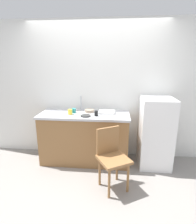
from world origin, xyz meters
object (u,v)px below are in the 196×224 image
at_px(terracotta_bowl, 89,111).
at_px(cup_black, 96,113).
at_px(cup_teal, 74,111).
at_px(dish_tray, 107,112).
at_px(refrigerator, 155,132).
at_px(cup_yellow, 70,112).
at_px(chair, 112,156).
at_px(hotplate, 86,116).

bearing_deg(terracotta_bowl, cup_black, -56.96).
relative_size(cup_teal, cup_black, 0.89).
bearing_deg(dish_tray, cup_black, -137.36).
bearing_deg(dish_tray, refrigerator, -2.77).
height_order(dish_tray, cup_yellow, cup_yellow).
height_order(cup_teal, cup_yellow, cup_yellow).
xyz_separation_m(chair, hotplate, (-0.46, 0.54, 0.43)).
distance_m(dish_tray, cup_teal, 0.59).
xyz_separation_m(terracotta_bowl, cup_black, (0.15, -0.23, 0.02)).
xyz_separation_m(refrigerator, hotplate, (-1.20, -0.16, 0.31)).
height_order(hotplate, cup_teal, cup_teal).
height_order(hotplate, cup_black, cup_black).
relative_size(refrigerator, chair, 1.37).
bearing_deg(dish_tray, terracotta_bowl, 167.99).
bearing_deg(cup_yellow, terracotta_bowl, 29.11).
distance_m(refrigerator, cup_yellow, 1.53).
distance_m(terracotta_bowl, cup_yellow, 0.36).
bearing_deg(hotplate, refrigerator, 7.57).
xyz_separation_m(chair, dish_tray, (-0.11, 0.74, 0.44)).
bearing_deg(cup_teal, chair, -46.20).
bearing_deg(cup_black, dish_tray, 42.64).
bearing_deg(refrigerator, cup_yellow, -177.43).
height_order(refrigerator, cup_teal, refrigerator).
relative_size(terracotta_bowl, cup_teal, 2.09).
height_order(chair, cup_teal, cup_teal).
bearing_deg(refrigerator, chair, -136.66).
bearing_deg(chair, terracotta_bowl, 88.02).
xyz_separation_m(terracotta_bowl, cup_yellow, (-0.32, -0.18, 0.02)).
distance_m(refrigerator, hotplate, 1.25).
bearing_deg(cup_yellow, hotplate, -17.93).
bearing_deg(cup_yellow, cup_teal, 67.32).
relative_size(dish_tray, terracotta_bowl, 1.70).
height_order(chair, cup_black, cup_black).
xyz_separation_m(chair, cup_teal, (-0.71, 0.74, 0.46)).
distance_m(terracotta_bowl, cup_teal, 0.28).
xyz_separation_m(terracotta_bowl, cup_teal, (-0.27, -0.07, 0.01)).
height_order(refrigerator, dish_tray, refrigerator).
xyz_separation_m(refrigerator, cup_teal, (-1.45, 0.04, 0.34)).
relative_size(dish_tray, cup_teal, 3.54).
bearing_deg(cup_black, cup_teal, 159.63).
height_order(refrigerator, chair, refrigerator).
bearing_deg(cup_black, cup_yellow, 173.76).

